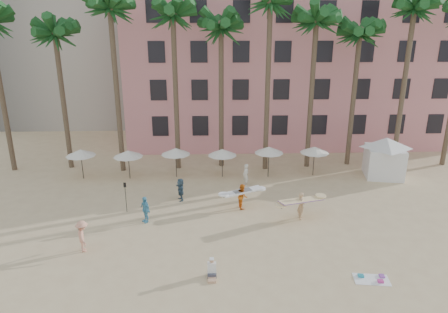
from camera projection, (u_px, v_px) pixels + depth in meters
ground at (247, 254)px, 23.02m from camera, size 120.00×120.00×0.00m
pink_hotel at (289, 68)px, 45.44m from camera, size 35.00×14.00×16.00m
palm_row at (239, 21)px, 33.22m from camera, size 44.40×5.40×16.30m
umbrella_row at (199, 152)px, 34.06m from camera, size 22.50×2.70×2.73m
cabana at (385, 154)px, 34.36m from camera, size 5.29×5.29×3.50m
beach_towel at (372, 279)px, 20.75m from camera, size 1.92×1.23×0.14m
carrier_yellow at (301, 204)px, 26.98m from camera, size 3.33×2.11×1.94m
carrier_white at (242, 195)px, 28.65m from camera, size 2.97×1.65×1.82m
beachgoers at (153, 206)px, 27.09m from camera, size 11.24×10.79×1.92m
paddle at (125, 193)px, 27.87m from camera, size 0.18×0.04×2.23m
seated_man at (212, 271)px, 20.85m from camera, size 0.47×0.82×1.06m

